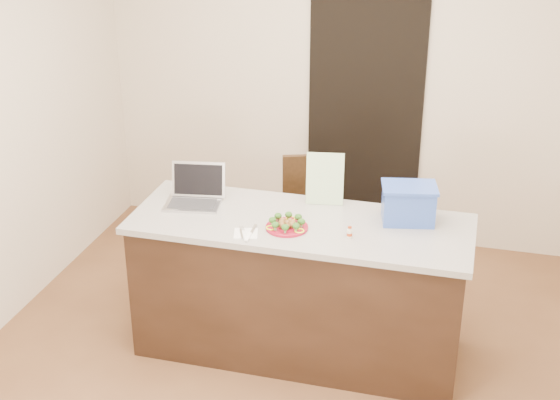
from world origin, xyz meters
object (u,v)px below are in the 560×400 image
(plate, at_px, (287,227))
(chair, at_px, (309,216))
(island, at_px, (300,287))
(napkin, at_px, (246,233))
(yogurt_bottle, at_px, (350,233))
(blue_box, at_px, (408,203))
(laptop, at_px, (195,192))

(plate, height_order, chair, chair)
(island, distance_m, napkin, 0.59)
(napkin, xyz_separation_m, yogurt_bottle, (0.59, 0.11, 0.03))
(napkin, distance_m, chair, 1.14)
(island, height_order, chair, chair)
(island, xyz_separation_m, blue_box, (0.62, 0.17, 0.57))
(yogurt_bottle, relative_size, blue_box, 0.19)
(yogurt_bottle, relative_size, laptop, 0.18)
(laptop, relative_size, chair, 0.38)
(blue_box, distance_m, chair, 1.10)
(blue_box, bearing_deg, napkin, -166.59)
(yogurt_bottle, xyz_separation_m, laptop, (-1.03, 0.24, 0.04))
(napkin, distance_m, laptop, 0.56)
(plate, height_order, laptop, laptop)
(island, xyz_separation_m, chair, (-0.13, 0.82, 0.10))
(napkin, relative_size, yogurt_bottle, 1.99)
(island, xyz_separation_m, yogurt_bottle, (0.32, -0.14, 0.49))
(plate, distance_m, laptop, 0.69)
(yogurt_bottle, bearing_deg, island, 157.27)
(plate, distance_m, napkin, 0.25)
(island, distance_m, blue_box, 0.86)
(plate, relative_size, blue_box, 0.69)
(island, distance_m, plate, 0.48)
(island, relative_size, blue_box, 5.67)
(island, height_order, blue_box, blue_box)
(plate, bearing_deg, blue_box, 22.87)
(napkin, bearing_deg, chair, 82.81)
(chair, bearing_deg, blue_box, -60.12)
(blue_box, xyz_separation_m, chair, (-0.75, 0.65, -0.48))
(island, bearing_deg, plate, -114.61)
(yogurt_bottle, relative_size, chair, 0.07)
(laptop, bearing_deg, blue_box, -6.22)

